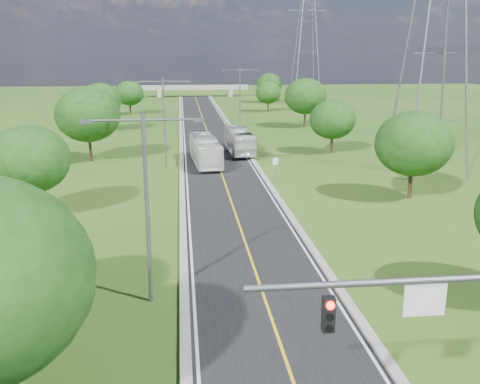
# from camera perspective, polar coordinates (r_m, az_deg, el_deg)

# --- Properties ---
(ground) EXTENTS (260.00, 260.00, 0.00)m
(ground) POSITION_cam_1_polar(r_m,az_deg,el_deg) (75.47, -3.05, 5.07)
(ground) COLOR #1E4814
(ground) RESTS_ON ground
(road) EXTENTS (8.00, 150.00, 0.06)m
(road) POSITION_cam_1_polar(r_m,az_deg,el_deg) (81.38, -3.30, 5.80)
(road) COLOR black
(road) RESTS_ON ground
(curb_left) EXTENTS (0.50, 150.00, 0.22)m
(curb_left) POSITION_cam_1_polar(r_m,az_deg,el_deg) (81.26, -6.31, 5.78)
(curb_left) COLOR gray
(curb_left) RESTS_ON ground
(curb_right) EXTENTS (0.50, 150.00, 0.22)m
(curb_right) POSITION_cam_1_polar(r_m,az_deg,el_deg) (81.69, -0.31, 5.92)
(curb_right) COLOR gray
(curb_right) RESTS_ON ground
(signal_mast) EXTENTS (8.54, 0.33, 7.20)m
(signal_mast) POSITION_cam_1_polar(r_m,az_deg,el_deg) (17.34, 22.12, -13.66)
(signal_mast) COLOR slate
(signal_mast) RESTS_ON ground
(speed_limit_sign) EXTENTS (0.55, 0.09, 2.40)m
(speed_limit_sign) POSITION_cam_1_polar(r_m,az_deg,el_deg) (54.25, 3.79, 2.88)
(speed_limit_sign) COLOR slate
(speed_limit_sign) RESTS_ON ground
(overpass) EXTENTS (30.00, 3.00, 3.20)m
(overpass) POSITION_cam_1_polar(r_m,az_deg,el_deg) (154.66, -4.83, 10.98)
(overpass) COLOR gray
(overpass) RESTS_ON ground
(streetlight_near_left) EXTENTS (5.90, 0.25, 10.00)m
(streetlight_near_left) POSITION_cam_1_polar(r_m,az_deg,el_deg) (27.21, -9.96, -0.08)
(streetlight_near_left) COLOR slate
(streetlight_near_left) RESTS_ON ground
(streetlight_mid_left) EXTENTS (5.90, 0.25, 10.00)m
(streetlight_mid_left) POSITION_cam_1_polar(r_m,az_deg,el_deg) (59.68, -8.10, 8.09)
(streetlight_mid_left) COLOR slate
(streetlight_mid_left) RESTS_ON ground
(streetlight_far_right) EXTENTS (5.90, 0.25, 10.00)m
(streetlight_far_right) POSITION_cam_1_polar(r_m,az_deg,el_deg) (93.07, -0.01, 10.64)
(streetlight_far_right) COLOR slate
(streetlight_far_right) RESTS_ON ground
(power_tower_near) EXTENTS (9.00, 6.40, 28.00)m
(power_tower_near) POSITION_cam_1_polar(r_m,az_deg,el_deg) (60.24, 20.17, 15.11)
(power_tower_near) COLOR slate
(power_tower_near) RESTS_ON ground
(power_tower_far) EXTENTS (9.00, 6.40, 28.00)m
(power_tower_far) POSITION_cam_1_polar(r_m,az_deg,el_deg) (132.73, 7.09, 15.29)
(power_tower_far) COLOR slate
(power_tower_far) RESTS_ON ground
(tree_lb) EXTENTS (6.30, 6.30, 7.33)m
(tree_lb) POSITION_cam_1_polar(r_m,az_deg,el_deg) (44.64, -21.59, 3.23)
(tree_lb) COLOR black
(tree_lb) RESTS_ON ground
(tree_lc) EXTENTS (7.56, 7.56, 8.79)m
(tree_lc) POSITION_cam_1_polar(r_m,az_deg,el_deg) (65.56, -15.93, 7.95)
(tree_lc) COLOR black
(tree_lc) RESTS_ON ground
(tree_ld) EXTENTS (6.72, 6.72, 7.82)m
(tree_ld) POSITION_cam_1_polar(r_m,az_deg,el_deg) (89.53, -14.72, 9.36)
(tree_ld) COLOR black
(tree_ld) RESTS_ON ground
(tree_le) EXTENTS (5.88, 5.88, 6.84)m
(tree_le) POSITION_cam_1_polar(r_m,az_deg,el_deg) (113.05, -11.72, 10.28)
(tree_le) COLOR black
(tree_le) RESTS_ON ground
(tree_rb) EXTENTS (6.72, 6.72, 7.82)m
(tree_rb) POSITION_cam_1_polar(r_m,az_deg,el_deg) (49.27, 18.02, 4.93)
(tree_rb) COLOR black
(tree_rb) RESTS_ON ground
(tree_rc) EXTENTS (5.88, 5.88, 6.84)m
(tree_rc) POSITION_cam_1_polar(r_m,az_deg,el_deg) (69.49, 9.85, 7.63)
(tree_rc) COLOR black
(tree_rc) RESTS_ON ground
(tree_rd) EXTENTS (7.14, 7.14, 8.30)m
(tree_rd) POSITION_cam_1_polar(r_m,az_deg,el_deg) (93.01, 6.99, 10.11)
(tree_rd) COLOR black
(tree_rd) RESTS_ON ground
(tree_re) EXTENTS (5.46, 5.46, 6.35)m
(tree_re) POSITION_cam_1_polar(r_m,az_deg,el_deg) (116.10, 3.02, 10.52)
(tree_re) COLOR black
(tree_re) RESTS_ON ground
(tree_rf) EXTENTS (6.30, 6.30, 7.33)m
(tree_rf) POSITION_cam_1_polar(r_m,az_deg,el_deg) (136.31, 3.13, 11.43)
(tree_rf) COLOR black
(tree_rf) RESTS_ON ground
(bus_outbound) EXTENTS (2.99, 11.21, 3.10)m
(bus_outbound) POSITION_cam_1_polar(r_m,az_deg,el_deg) (68.89, -0.08, 5.50)
(bus_outbound) COLOR beige
(bus_outbound) RESTS_ON road
(bus_inbound) EXTENTS (3.48, 11.59, 3.18)m
(bus_inbound) POSITION_cam_1_polar(r_m,az_deg,el_deg) (62.13, -3.73, 4.47)
(bus_inbound) COLOR white
(bus_inbound) RESTS_ON road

